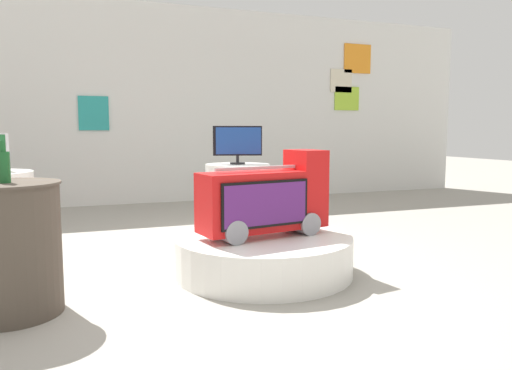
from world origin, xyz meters
TOP-DOWN VIEW (x-y plane):
  - ground_plane at (0.00, 0.00)m, footprint 30.00×30.00m
  - back_wall_display at (0.00, 4.20)m, footprint 12.10×0.13m
  - main_display_pedestal at (0.40, -0.16)m, footprint 1.43×1.43m
  - novelty_firetruck_tv at (0.42, -0.16)m, footprint 1.10×0.53m
  - display_pedestal_center_rear at (0.82, 1.77)m, footprint 0.77×0.77m
  - tv_on_center_rear at (0.82, 1.77)m, footprint 0.57×0.20m
  - side_table_round at (-1.42, -0.43)m, footprint 0.64×0.64m
  - bottle_on_side_table at (-1.42, -0.47)m, footprint 0.07×0.07m

SIDE VIEW (x-z plane):
  - ground_plane at x=0.00m, z-range 0.00..0.00m
  - main_display_pedestal at x=0.40m, z-range 0.00..0.31m
  - display_pedestal_center_rear at x=0.82m, z-range 0.00..0.76m
  - side_table_round at x=-1.42m, z-range 0.01..0.85m
  - novelty_firetruck_tv at x=0.42m, z-range 0.25..0.94m
  - bottle_on_side_table at x=-1.42m, z-range 0.82..1.08m
  - tv_on_center_rear at x=0.82m, z-range 0.79..1.25m
  - back_wall_display at x=0.00m, z-range 0.00..3.16m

